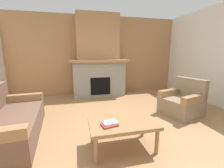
{
  "coord_description": "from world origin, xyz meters",
  "views": [
    {
      "loc": [
        -0.74,
        -2.44,
        1.44
      ],
      "look_at": [
        0.08,
        0.95,
        0.71
      ],
      "focal_mm": 23.88,
      "sensor_mm": 36.0,
      "label": 1
    }
  ],
  "objects": [
    {
      "name": "fireplace",
      "position": [
        0.0,
        2.62,
        1.16
      ],
      "size": [
        1.9,
        0.82,
        2.7
      ],
      "color": "gray",
      "rests_on": "ground"
    },
    {
      "name": "coffee_table",
      "position": [
        -0.1,
        -0.48,
        0.38
      ],
      "size": [
        1.0,
        0.6,
        0.43
      ],
      "color": "#997047",
      "rests_on": "ground"
    },
    {
      "name": "ground",
      "position": [
        0.0,
        0.0,
        0.0
      ],
      "size": [
        9.0,
        9.0,
        0.0
      ],
      "primitive_type": "plane",
      "color": "#9E754C"
    },
    {
      "name": "armchair",
      "position": [
        1.66,
        0.43,
        0.29
      ],
      "size": [
        0.94,
        0.94,
        0.85
      ],
      "color": "#847056",
      "rests_on": "ground"
    },
    {
      "name": "wall_back_wood_panel",
      "position": [
        0.0,
        3.0,
        1.35
      ],
      "size": [
        6.0,
        0.12,
        2.7
      ],
      "primitive_type": "cube",
      "color": "#A87A4C",
      "rests_on": "ground"
    },
    {
      "name": "couch",
      "position": [
        -1.91,
        0.24,
        0.29
      ],
      "size": [
        1.01,
        1.87,
        0.85
      ],
      "color": "brown",
      "rests_on": "ground"
    },
    {
      "name": "book_stack_near_edge",
      "position": [
        -0.31,
        -0.54,
        0.45
      ],
      "size": [
        0.25,
        0.22,
        0.05
      ],
      "color": "#B23833",
      "rests_on": "coffee_table"
    }
  ]
}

